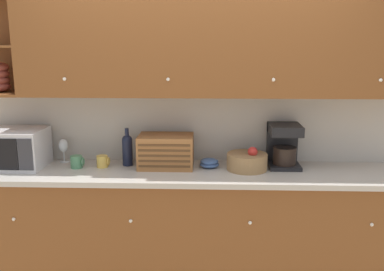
{
  "coord_description": "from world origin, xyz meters",
  "views": [
    {
      "loc": [
        0.12,
        -3.45,
        1.92
      ],
      "look_at": [
        0.0,
        -0.21,
        1.2
      ],
      "focal_mm": 40.0,
      "sensor_mm": 36.0,
      "label": 1
    }
  ],
  "objects_px": {
    "wine_glass": "(63,146)",
    "bowl_stack_on_counter": "(209,163)",
    "mug_blue_second": "(103,161)",
    "bread_box": "(166,151)",
    "mug": "(77,162)",
    "microwave": "(13,148)",
    "wine_bottle": "(127,148)",
    "fruit_basket": "(247,161)",
    "coffee_maker": "(284,145)"
  },
  "relations": [
    {
      "from": "coffee_maker",
      "to": "microwave",
      "type": "bearing_deg",
      "value": -177.21
    },
    {
      "from": "wine_glass",
      "to": "bowl_stack_on_counter",
      "type": "relative_size",
      "value": 1.28
    },
    {
      "from": "wine_glass",
      "to": "bowl_stack_on_counter",
      "type": "distance_m",
      "value": 1.2
    },
    {
      "from": "mug",
      "to": "bowl_stack_on_counter",
      "type": "height_order",
      "value": "mug"
    },
    {
      "from": "wine_glass",
      "to": "bread_box",
      "type": "distance_m",
      "value": 0.86
    },
    {
      "from": "wine_glass",
      "to": "wine_bottle",
      "type": "relative_size",
      "value": 0.64
    },
    {
      "from": "fruit_basket",
      "to": "coffee_maker",
      "type": "distance_m",
      "value": 0.33
    },
    {
      "from": "microwave",
      "to": "mug",
      "type": "xyz_separation_m",
      "value": [
        0.5,
        -0.01,
        -0.1
      ]
    },
    {
      "from": "bowl_stack_on_counter",
      "to": "fruit_basket",
      "type": "distance_m",
      "value": 0.3
    },
    {
      "from": "wine_glass",
      "to": "bowl_stack_on_counter",
      "type": "bearing_deg",
      "value": -5.25
    },
    {
      "from": "mug_blue_second",
      "to": "bowl_stack_on_counter",
      "type": "distance_m",
      "value": 0.84
    },
    {
      "from": "bread_box",
      "to": "fruit_basket",
      "type": "relative_size",
      "value": 1.37
    },
    {
      "from": "wine_bottle",
      "to": "bowl_stack_on_counter",
      "type": "bearing_deg",
      "value": -3.0
    },
    {
      "from": "microwave",
      "to": "coffee_maker",
      "type": "relative_size",
      "value": 1.43
    },
    {
      "from": "wine_glass",
      "to": "bread_box",
      "type": "xyz_separation_m",
      "value": [
        0.85,
        -0.11,
        -0.0
      ]
    },
    {
      "from": "fruit_basket",
      "to": "mug_blue_second",
      "type": "bearing_deg",
      "value": 178.84
    },
    {
      "from": "microwave",
      "to": "mug",
      "type": "relative_size",
      "value": 4.72
    },
    {
      "from": "coffee_maker",
      "to": "bread_box",
      "type": "bearing_deg",
      "value": -176.1
    },
    {
      "from": "mug_blue_second",
      "to": "bread_box",
      "type": "relative_size",
      "value": 0.23
    },
    {
      "from": "wine_bottle",
      "to": "bread_box",
      "type": "relative_size",
      "value": 0.71
    },
    {
      "from": "fruit_basket",
      "to": "bread_box",
      "type": "bearing_deg",
      "value": 175.74
    },
    {
      "from": "wine_bottle",
      "to": "coffee_maker",
      "type": "xyz_separation_m",
      "value": [
        1.24,
        0.03,
        0.03
      ]
    },
    {
      "from": "bowl_stack_on_counter",
      "to": "coffee_maker",
      "type": "xyz_separation_m",
      "value": [
        0.59,
        0.06,
        0.14
      ]
    },
    {
      "from": "microwave",
      "to": "mug_blue_second",
      "type": "bearing_deg",
      "value": 1.33
    },
    {
      "from": "coffee_maker",
      "to": "wine_bottle",
      "type": "bearing_deg",
      "value": -178.83
    },
    {
      "from": "microwave",
      "to": "wine_bottle",
      "type": "bearing_deg",
      "value": 5.05
    },
    {
      "from": "microwave",
      "to": "bread_box",
      "type": "xyz_separation_m",
      "value": [
        1.2,
        0.04,
        -0.02
      ]
    },
    {
      "from": "wine_glass",
      "to": "bowl_stack_on_counter",
      "type": "height_order",
      "value": "wine_glass"
    },
    {
      "from": "bowl_stack_on_counter",
      "to": "fruit_basket",
      "type": "height_order",
      "value": "fruit_basket"
    },
    {
      "from": "wine_bottle",
      "to": "mug_blue_second",
      "type": "bearing_deg",
      "value": -161.59
    },
    {
      "from": "mug",
      "to": "bread_box",
      "type": "xyz_separation_m",
      "value": [
        0.7,
        0.05,
        0.08
      ]
    },
    {
      "from": "microwave",
      "to": "bowl_stack_on_counter",
      "type": "distance_m",
      "value": 1.54
    },
    {
      "from": "wine_glass",
      "to": "bread_box",
      "type": "bearing_deg",
      "value": -7.58
    },
    {
      "from": "mug_blue_second",
      "to": "wine_bottle",
      "type": "relative_size",
      "value": 0.33
    },
    {
      "from": "bread_box",
      "to": "mug_blue_second",
      "type": "bearing_deg",
      "value": -177.23
    },
    {
      "from": "bread_box",
      "to": "coffee_maker",
      "type": "xyz_separation_m",
      "value": [
        0.93,
        0.06,
        0.04
      ]
    },
    {
      "from": "coffee_maker",
      "to": "mug_blue_second",
      "type": "bearing_deg",
      "value": -176.49
    },
    {
      "from": "mug_blue_second",
      "to": "wine_bottle",
      "type": "height_order",
      "value": "wine_bottle"
    },
    {
      "from": "microwave",
      "to": "bowl_stack_on_counter",
      "type": "height_order",
      "value": "microwave"
    },
    {
      "from": "bread_box",
      "to": "mug",
      "type": "bearing_deg",
      "value": -175.68
    },
    {
      "from": "wine_glass",
      "to": "bread_box",
      "type": "height_order",
      "value": "bread_box"
    },
    {
      "from": "mug",
      "to": "fruit_basket",
      "type": "height_order",
      "value": "fruit_basket"
    },
    {
      "from": "mug_blue_second",
      "to": "fruit_basket",
      "type": "xyz_separation_m",
      "value": [
        1.13,
        -0.02,
        0.02
      ]
    },
    {
      "from": "bowl_stack_on_counter",
      "to": "wine_bottle",
      "type": "bearing_deg",
      "value": 177.0
    },
    {
      "from": "mug",
      "to": "bread_box",
      "type": "distance_m",
      "value": 0.7
    },
    {
      "from": "microwave",
      "to": "bread_box",
      "type": "bearing_deg",
      "value": 1.93
    },
    {
      "from": "mug",
      "to": "bread_box",
      "type": "height_order",
      "value": "bread_box"
    },
    {
      "from": "mug_blue_second",
      "to": "coffee_maker",
      "type": "relative_size",
      "value": 0.29
    },
    {
      "from": "wine_glass",
      "to": "mug_blue_second",
      "type": "distance_m",
      "value": 0.39
    },
    {
      "from": "fruit_basket",
      "to": "coffee_maker",
      "type": "xyz_separation_m",
      "value": [
        0.29,
        0.11,
        0.11
      ]
    }
  ]
}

